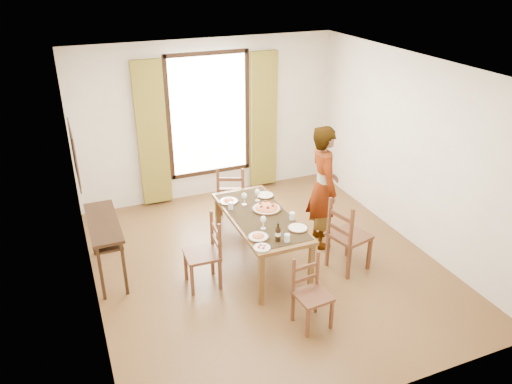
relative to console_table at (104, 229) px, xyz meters
name	(u,v)px	position (x,y,z in m)	size (l,w,h in m)	color
ground	(266,264)	(2.03, -0.60, -0.68)	(5.00, 5.00, 0.00)	#472416
room_shell	(263,158)	(2.03, -0.47, 0.86)	(4.60, 5.10, 2.74)	white
console_table	(104,229)	(0.00, 0.00, 0.00)	(0.38, 1.20, 0.80)	black
dining_table	(261,220)	(1.97, -0.55, 0.00)	(0.79, 1.78, 0.76)	brown
chair_west	(205,255)	(1.13, -0.72, -0.24)	(0.44, 0.44, 0.96)	#54291C
chair_north	(231,196)	(2.01, 0.73, -0.22)	(0.58, 0.58, 1.00)	#54291C
chair_south	(311,295)	(2.03, -1.91, -0.29)	(0.40, 0.40, 0.85)	#54291C
chair_east	(348,237)	(3.00, -1.09, -0.20)	(0.56, 0.56, 1.04)	#54291C
man	(323,187)	(3.01, -0.37, 0.22)	(0.55, 0.73, 1.82)	#9C9EA5
plate_sw	(258,236)	(1.72, -1.07, 0.10)	(0.27, 0.27, 0.05)	silver
plate_se	(298,227)	(2.27, -1.06, 0.10)	(0.27, 0.27, 0.05)	silver
plate_nw	(229,200)	(1.71, -0.01, 0.10)	(0.27, 0.27, 0.05)	silver
plate_ne	(265,194)	(2.26, -0.03, 0.10)	(0.27, 0.27, 0.05)	silver
pasta_platter	(267,206)	(2.11, -0.43, 0.12)	(0.40, 0.40, 0.10)	#B33317
caprese_plate	(262,247)	(1.67, -1.31, 0.09)	(0.20, 0.20, 0.04)	silver
wine_glass_a	(263,222)	(1.86, -0.89, 0.16)	(0.08, 0.08, 0.18)	white
wine_glass_b	(257,195)	(2.10, -0.13, 0.16)	(0.08, 0.08, 0.18)	white
wine_glass_c	(244,199)	(1.88, -0.17, 0.16)	(0.08, 0.08, 0.18)	white
tumbler_a	(292,216)	(2.31, -0.81, 0.12)	(0.07, 0.07, 0.10)	silver
tumbler_b	(231,206)	(1.66, -0.22, 0.12)	(0.07, 0.07, 0.10)	silver
tumbler_c	(287,238)	(2.01, -1.29, 0.12)	(0.07, 0.07, 0.10)	silver
wine_bottle	(278,232)	(1.91, -1.23, 0.20)	(0.07, 0.07, 0.25)	black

